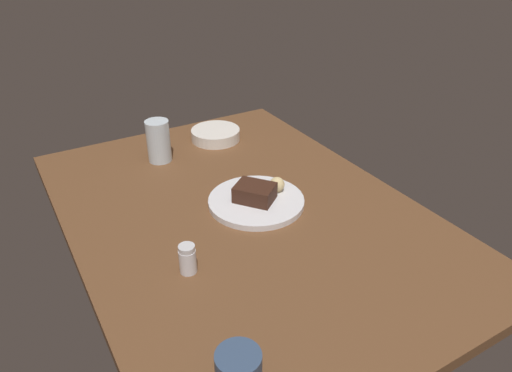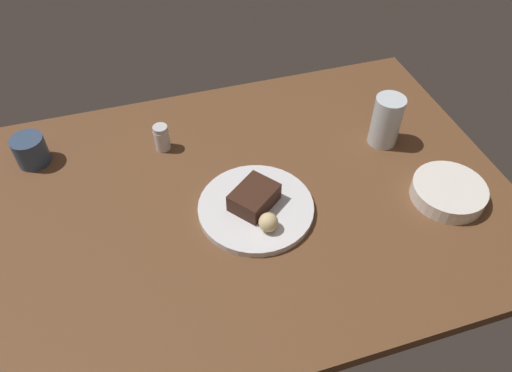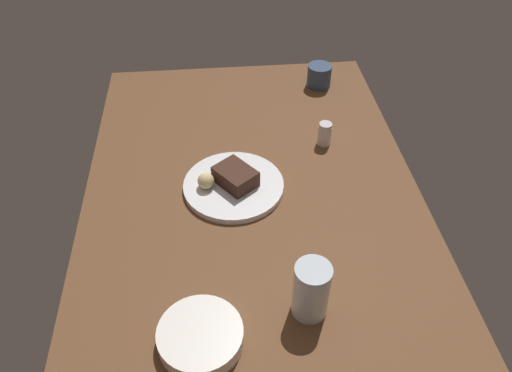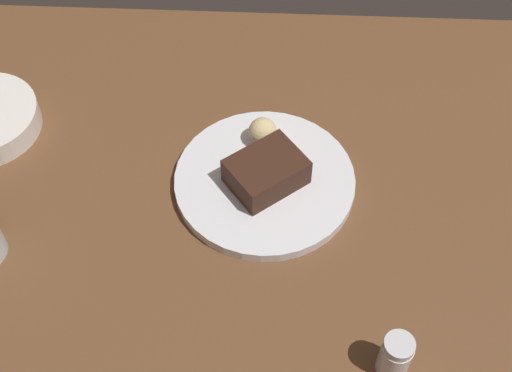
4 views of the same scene
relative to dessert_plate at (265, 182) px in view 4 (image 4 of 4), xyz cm
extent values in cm
cube|color=brown|center=(-1.00, 4.67, -2.30)|extent=(120.00, 84.00, 3.00)
cylinder|color=silver|center=(0.00, 0.00, 0.00)|extent=(25.34, 25.34, 1.61)
cube|color=#381E14|center=(-0.21, 0.56, 2.96)|extent=(12.48, 12.07, 4.32)
sphere|color=#DBC184|center=(0.60, -6.81, 2.85)|extent=(4.10, 4.10, 4.10)
cylinder|color=silver|center=(-15.96, 26.29, 1.97)|extent=(3.74, 3.74, 5.55)
cylinder|color=silver|center=(-15.96, 26.29, 5.35)|extent=(3.55, 3.55, 1.20)
camera|label=1|loc=(-91.95, 54.03, 66.75)|focal=33.46mm
camera|label=2|loc=(-20.31, -66.23, 80.37)|focal=34.04mm
camera|label=3|loc=(92.22, -3.24, 85.17)|focal=34.91mm
camera|label=4|loc=(-1.53, 59.39, 78.27)|focal=49.11mm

